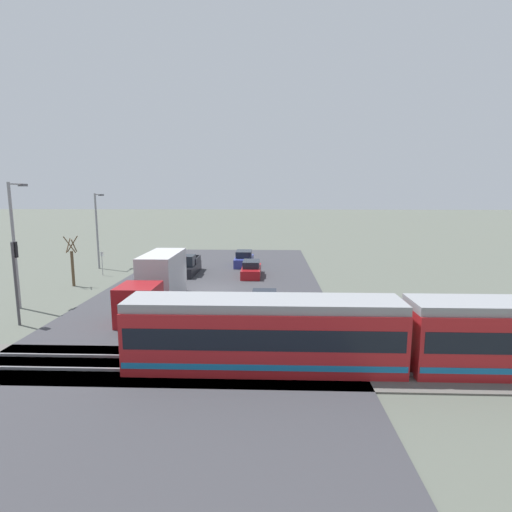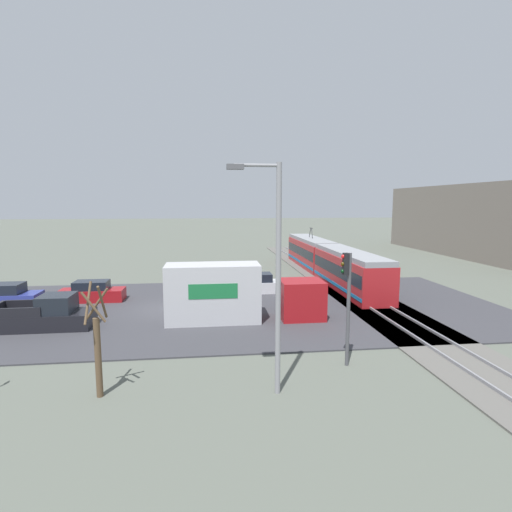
# 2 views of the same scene
# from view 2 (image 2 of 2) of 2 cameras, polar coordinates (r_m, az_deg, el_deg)

# --- Properties ---
(ground_plane) EXTENTS (320.00, 320.00, 0.00)m
(ground_plane) POSITION_cam_2_polar(r_m,az_deg,el_deg) (27.89, -12.72, -7.47)
(ground_plane) COLOR #565B51
(road_surface) EXTENTS (17.61, 46.04, 0.08)m
(road_surface) POSITION_cam_2_polar(r_m,az_deg,el_deg) (27.88, -12.72, -7.39)
(road_surface) COLOR #38383D
(road_surface) RESTS_ON ground
(rail_bed) EXTENTS (71.85, 4.40, 0.22)m
(rail_bed) POSITION_cam_2_polar(r_m,az_deg,el_deg) (30.00, 15.96, -6.42)
(rail_bed) COLOR #5B5954
(rail_bed) RESTS_ON ground
(light_rail_tram) EXTENTS (24.76, 2.62, 4.30)m
(light_rail_tram) POSITION_cam_2_polar(r_m,az_deg,el_deg) (39.51, 10.11, -0.58)
(light_rail_tram) COLOR #B21E23
(light_rail_tram) RESTS_ON ground
(box_truck) EXTENTS (2.36, 9.54, 3.47)m
(box_truck) POSITION_cam_2_polar(r_m,az_deg,el_deg) (24.22, -3.04, -5.49)
(box_truck) COLOR maroon
(box_truck) RESTS_ON ground
(pickup_truck) EXTENTS (2.05, 5.29, 1.92)m
(pickup_truck) POSITION_cam_2_polar(r_m,az_deg,el_deg) (25.81, -27.76, -7.56)
(pickup_truck) COLOR black
(pickup_truck) RESTS_ON ground
(sedan_car_0) EXTENTS (1.81, 4.50, 1.51)m
(sedan_car_0) POSITION_cam_2_polar(r_m,az_deg,el_deg) (31.94, 0.10, -4.07)
(sedan_car_0) COLOR silver
(sedan_car_0) RESTS_ON ground
(sedan_car_1) EXTENTS (1.76, 4.54, 1.47)m
(sedan_car_1) POSITION_cam_2_polar(r_m,az_deg,el_deg) (31.49, -22.40, -4.86)
(sedan_car_1) COLOR maroon
(sedan_car_1) RESTS_ON ground
(sedan_car_2) EXTENTS (1.90, 4.56, 1.61)m
(sedan_car_2) POSITION_cam_2_polar(r_m,az_deg,el_deg) (32.44, -32.28, -5.00)
(sedan_car_2) COLOR navy
(sedan_car_2) RESTS_ON ground
(traffic_light_pole) EXTENTS (0.28, 0.47, 5.04)m
(traffic_light_pole) POSITION_cam_2_polar(r_m,az_deg,el_deg) (17.81, 12.89, -5.20)
(traffic_light_pole) COLOR #47474C
(traffic_light_pole) RESTS_ON ground
(street_tree) EXTENTS (1.02, 0.85, 4.30)m
(street_tree) POSITION_cam_2_polar(r_m,az_deg,el_deg) (16.08, -21.71, -11.87)
(street_tree) COLOR brown
(street_tree) RESTS_ON ground
(street_lamp_near_crossing) EXTENTS (0.36, 1.95, 8.59)m
(street_lamp_near_crossing) POSITION_cam_2_polar(r_m,az_deg,el_deg) (14.50, 2.46, -1.29)
(street_lamp_near_crossing) COLOR gray
(street_lamp_near_crossing) RESTS_ON ground
(backdrop_warehouse) EXTENTS (31.29, 10.96, 9.56)m
(backdrop_warehouse) POSITION_cam_2_polar(r_m,az_deg,el_deg) (63.58, 29.50, 4.48)
(backdrop_warehouse) COLOR slate
(backdrop_warehouse) RESTS_ON ground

